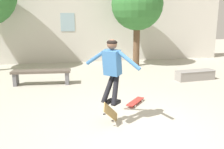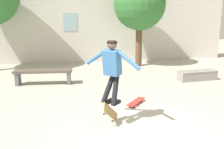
% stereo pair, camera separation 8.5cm
% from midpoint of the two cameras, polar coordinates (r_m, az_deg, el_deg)
% --- Properties ---
extents(ground_plane, '(40.00, 40.00, 0.00)m').
position_cam_midpoint_polar(ground_plane, '(5.37, 5.53, -12.38)').
color(ground_plane, '#B2AD9E').
extents(building_backdrop, '(15.32, 0.52, 4.89)m').
position_cam_midpoint_polar(building_backdrop, '(13.35, -5.34, 11.92)').
color(building_backdrop, beige).
rests_on(building_backdrop, ground_plane).
extents(tree_right, '(2.42, 2.42, 4.12)m').
position_cam_midpoint_polar(tree_right, '(12.08, 5.58, 15.60)').
color(tree_right, brown).
rests_on(tree_right, ground_plane).
extents(park_bench, '(2.02, 0.62, 0.51)m').
position_cam_midpoint_polar(park_bench, '(9.01, -16.08, 0.13)').
color(park_bench, brown).
rests_on(park_bench, ground_plane).
extents(skate_ledge, '(1.53, 0.59, 0.37)m').
position_cam_midpoint_polar(skate_ledge, '(9.85, 18.22, -0.12)').
color(skate_ledge, gray).
rests_on(skate_ledge, ground_plane).
extents(skater, '(1.03, 0.97, 1.40)m').
position_cam_midpoint_polar(skater, '(5.25, -0.46, 1.95)').
color(skater, teal).
extents(skateboard_flipping, '(0.43, 0.61, 0.63)m').
position_cam_midpoint_polar(skateboard_flipping, '(5.48, -0.77, -8.69)').
color(skateboard_flipping, '#AD894C').
extents(skateboard_resting, '(0.67, 0.75, 0.08)m').
position_cam_midpoint_polar(skateboard_resting, '(6.81, 4.99, -6.16)').
color(skateboard_resting, red).
rests_on(skateboard_resting, ground_plane).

